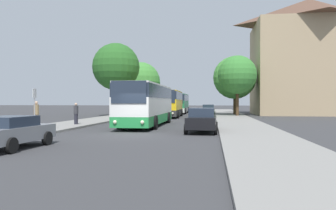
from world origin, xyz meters
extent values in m
plane|color=#38383A|center=(0.00, 0.00, 0.00)|extent=(300.00, 300.00, 0.00)
cube|color=gray|center=(-7.00, 0.00, 0.07)|extent=(4.00, 120.00, 0.15)
cube|color=gray|center=(7.00, 0.00, 0.07)|extent=(4.00, 120.00, 0.15)
cube|color=tan|center=(19.06, 32.72, 6.86)|extent=(16.11, 12.31, 13.73)
pyramid|color=brown|center=(19.06, 32.72, 15.58)|extent=(16.11, 12.31, 3.69)
cube|color=#238942|center=(-0.68, 7.18, 0.62)|extent=(2.57, 11.63, 0.70)
cube|color=silver|center=(-0.68, 7.18, 1.61)|extent=(2.57, 11.63, 1.27)
cube|color=#232D3D|center=(-0.68, 7.18, 2.72)|extent=(2.60, 11.40, 0.95)
cube|color=silver|center=(-0.68, 7.18, 3.26)|extent=(2.52, 11.40, 0.12)
cube|color=#232D3D|center=(-0.68, 1.34, 2.57)|extent=(2.30, 0.06, 1.45)
sphere|color=#F4EAC1|center=(-1.58, 1.32, 0.66)|extent=(0.24, 0.24, 0.24)
sphere|color=#F4EAC1|center=(0.21, 1.32, 0.66)|extent=(0.24, 0.24, 0.24)
cylinder|color=black|center=(-1.96, 3.70, 0.50)|extent=(0.30, 1.00, 1.00)
cylinder|color=black|center=(0.60, 3.69, 0.50)|extent=(0.30, 1.00, 1.00)
cylinder|color=black|center=(-1.95, 10.68, 0.50)|extent=(0.30, 1.00, 1.00)
cylinder|color=black|center=(0.61, 10.67, 0.50)|extent=(0.30, 1.00, 1.00)
cube|color=#2D2D2D|center=(-0.75, 22.05, 0.62)|extent=(2.76, 10.06, 0.70)
cube|color=yellow|center=(-0.75, 22.05, 1.60)|extent=(2.76, 10.06, 1.25)
cube|color=#232D3D|center=(-0.75, 22.05, 2.70)|extent=(2.78, 9.87, 0.95)
cube|color=yellow|center=(-0.75, 22.05, 3.23)|extent=(2.70, 9.86, 0.12)
cube|color=#232D3D|center=(-0.64, 17.02, 2.55)|extent=(2.28, 0.11, 1.45)
sphere|color=#F4EAC1|center=(-1.52, 16.98, 0.66)|extent=(0.24, 0.24, 0.24)
sphere|color=#F4EAC1|center=(0.25, 17.02, 0.66)|extent=(0.24, 0.24, 0.24)
cylinder|color=black|center=(-1.95, 19.02, 0.50)|extent=(0.32, 1.01, 1.00)
cylinder|color=black|center=(0.59, 19.08, 0.50)|extent=(0.32, 1.01, 1.00)
cylinder|color=black|center=(-2.08, 25.03, 0.50)|extent=(0.32, 1.01, 1.00)
cylinder|color=black|center=(0.45, 25.08, 0.50)|extent=(0.32, 1.01, 1.00)
cube|color=silver|center=(-0.83, 34.99, 0.62)|extent=(2.54, 10.34, 0.70)
cube|color=#23844C|center=(-0.83, 34.99, 1.55)|extent=(2.54, 10.34, 1.15)
cube|color=#232D3D|center=(-0.83, 34.99, 2.60)|extent=(2.56, 10.14, 0.95)
cube|color=#23844C|center=(-0.83, 34.99, 3.13)|extent=(2.49, 10.14, 0.12)
cube|color=#232D3D|center=(-0.78, 29.80, 2.45)|extent=(2.18, 0.08, 1.45)
sphere|color=#F4EAC1|center=(-1.62, 29.77, 0.66)|extent=(0.24, 0.24, 0.24)
sphere|color=#F4EAC1|center=(0.07, 29.79, 0.66)|extent=(0.24, 0.24, 0.24)
cylinder|color=black|center=(-2.01, 31.88, 0.50)|extent=(0.31, 1.00, 1.00)
cylinder|color=black|center=(0.42, 31.91, 0.50)|extent=(0.31, 1.00, 1.00)
cylinder|color=black|center=(-2.08, 38.07, 0.50)|extent=(0.31, 1.00, 1.00)
cylinder|color=black|center=(0.35, 38.10, 0.50)|extent=(0.31, 1.00, 1.00)
cube|color=slate|center=(-3.75, -6.26, 0.62)|extent=(2.00, 4.10, 0.62)
cube|color=#232D3D|center=(-3.76, -6.42, 1.14)|extent=(1.70, 2.16, 0.43)
cylinder|color=black|center=(-4.61, -4.97, 0.31)|extent=(0.23, 0.63, 0.62)
cylinder|color=black|center=(-2.78, -5.05, 0.31)|extent=(0.23, 0.63, 0.62)
cylinder|color=black|center=(-2.89, -7.54, 0.31)|extent=(0.23, 0.63, 0.62)
cube|color=black|center=(3.94, 1.84, 0.66)|extent=(1.86, 3.99, 0.71)
cube|color=#232D3D|center=(3.94, 2.00, 1.29)|extent=(1.60, 2.09, 0.54)
cylinder|color=black|center=(4.79, 0.59, 0.31)|extent=(0.22, 0.62, 0.62)
cylinder|color=black|center=(3.03, 0.64, 0.31)|extent=(0.22, 0.62, 0.62)
cylinder|color=black|center=(4.85, 3.04, 0.31)|extent=(0.22, 0.62, 0.62)
cylinder|color=black|center=(3.09, 3.08, 0.31)|extent=(0.22, 0.62, 0.62)
cube|color=#236B38|center=(4.04, 26.84, 0.66)|extent=(1.73, 3.95, 0.70)
cube|color=#232D3D|center=(4.03, 27.00, 1.28)|extent=(1.52, 2.06, 0.55)
cylinder|color=black|center=(4.90, 25.63, 0.31)|extent=(0.20, 0.62, 0.62)
cylinder|color=black|center=(3.18, 25.62, 0.31)|extent=(0.20, 0.62, 0.62)
cylinder|color=black|center=(4.89, 28.07, 0.31)|extent=(0.20, 0.62, 0.62)
cylinder|color=black|center=(3.17, 28.06, 0.31)|extent=(0.20, 0.62, 0.62)
cylinder|color=gray|center=(-7.44, 1.99, 1.52)|extent=(0.08, 0.08, 2.74)
cube|color=silver|center=(-7.44, 1.99, 2.54)|extent=(0.03, 0.45, 0.60)
cylinder|color=#23232D|center=(-7.91, 3.01, 0.59)|extent=(0.30, 0.30, 0.88)
cylinder|color=olive|center=(-7.91, 3.01, 1.40)|extent=(0.36, 0.36, 0.73)
sphere|color=tan|center=(-7.91, 3.01, 1.88)|extent=(0.24, 0.24, 0.24)
cylinder|color=#23232D|center=(-6.26, 6.11, 0.56)|extent=(0.30, 0.30, 0.82)
cylinder|color=#333338|center=(-6.26, 6.11, 1.30)|extent=(0.36, 0.36, 0.68)
sphere|color=tan|center=(-6.26, 6.11, 1.76)|extent=(0.22, 0.22, 0.22)
cylinder|color=#47331E|center=(-8.01, 22.94, 2.20)|extent=(0.40, 0.40, 4.09)
sphere|color=#286023|center=(-8.01, 22.94, 6.57)|extent=(6.20, 6.20, 6.20)
cylinder|color=brown|center=(-7.01, 33.15, 1.43)|extent=(0.40, 0.40, 2.56)
sphere|color=#428938|center=(-7.01, 33.15, 5.14)|extent=(6.49, 6.49, 6.49)
cylinder|color=#47331E|center=(7.82, 24.53, 1.86)|extent=(0.40, 0.40, 3.42)
sphere|color=#387F33|center=(7.82, 24.53, 5.46)|extent=(5.04, 5.04, 5.04)
cylinder|color=#47331E|center=(7.78, 28.93, 1.63)|extent=(0.40, 0.40, 2.97)
sphere|color=#428938|center=(7.78, 28.93, 5.42)|extent=(6.14, 6.14, 6.14)
camera|label=1|loc=(4.60, -18.92, 1.96)|focal=35.00mm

